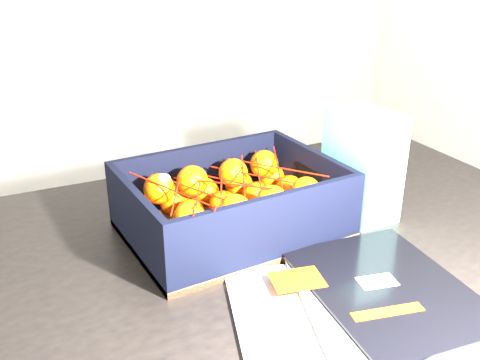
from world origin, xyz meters
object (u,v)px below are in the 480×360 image
table (263,296)px  retail_carton (362,164)px  produce_crate (231,211)px  magazine_stack (360,301)px

table → retail_carton: (0.22, 0.02, 0.20)m
produce_crate → retail_carton: retail_carton is taller
table → magazine_stack: (0.03, -0.20, 0.11)m
produce_crate → retail_carton: bearing=-12.8°
magazine_stack → produce_crate: 0.28m
table → retail_carton: retail_carton is taller
table → produce_crate: 0.16m
magazine_stack → retail_carton: (0.19, 0.22, 0.09)m
magazine_stack → produce_crate: size_ratio=1.14×
produce_crate → retail_carton: (0.24, -0.05, 0.06)m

